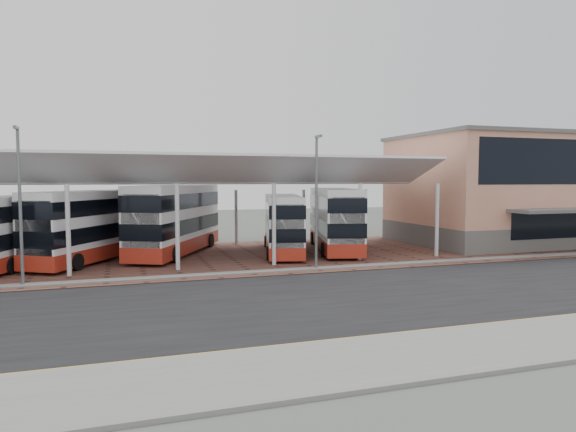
% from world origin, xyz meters
% --- Properties ---
extents(ground, '(140.00, 140.00, 0.00)m').
position_xyz_m(ground, '(0.00, 0.00, 0.00)').
color(ground, '#4E524C').
extents(road, '(120.00, 14.00, 0.02)m').
position_xyz_m(road, '(0.00, -1.00, 0.01)').
color(road, black).
rests_on(road, ground).
extents(forecourt, '(72.00, 16.00, 0.06)m').
position_xyz_m(forecourt, '(2.00, 13.00, 0.03)').
color(forecourt, brown).
rests_on(forecourt, ground).
extents(sidewalk, '(120.00, 4.00, 0.14)m').
position_xyz_m(sidewalk, '(0.00, -9.00, 0.07)').
color(sidewalk, slate).
rests_on(sidewalk, ground).
extents(north_kerb, '(120.00, 0.80, 0.14)m').
position_xyz_m(north_kerb, '(0.00, 6.20, 0.07)').
color(north_kerb, slate).
rests_on(north_kerb, ground).
extents(yellow_line_near, '(120.00, 0.12, 0.01)m').
position_xyz_m(yellow_line_near, '(0.00, -7.00, 0.03)').
color(yellow_line_near, yellow).
rests_on(yellow_line_near, road).
extents(yellow_line_far, '(120.00, 0.12, 0.01)m').
position_xyz_m(yellow_line_far, '(0.00, -6.70, 0.03)').
color(yellow_line_far, yellow).
rests_on(yellow_line_far, road).
extents(canopy, '(37.00, 11.63, 7.07)m').
position_xyz_m(canopy, '(-6.00, 13.94, 5.80)').
color(canopy, silver).
rests_on(canopy, ground).
extents(terminal, '(18.40, 14.40, 9.25)m').
position_xyz_m(terminal, '(23.00, 13.92, 4.66)').
color(terminal, '#5D5B58').
rests_on(terminal, ground).
extents(lamp_west, '(0.16, 0.90, 8.07)m').
position_xyz_m(lamp_west, '(-14.00, 6.27, 4.36)').
color(lamp_west, slate).
rests_on(lamp_west, ground).
extents(lamp_east, '(0.16, 0.90, 8.07)m').
position_xyz_m(lamp_east, '(2.00, 6.27, 4.36)').
color(lamp_east, slate).
rests_on(lamp_east, ground).
extents(bus_1, '(5.88, 10.85, 4.39)m').
position_xyz_m(bus_1, '(-15.19, 13.58, 2.24)').
color(bus_1, white).
rests_on(bus_1, forecourt).
extents(bus_2, '(8.03, 11.07, 4.67)m').
position_xyz_m(bus_2, '(-10.98, 13.89, 2.38)').
color(bus_2, white).
rests_on(bus_2, forecourt).
extents(bus_3, '(7.94, 12.08, 5.00)m').
position_xyz_m(bus_3, '(-5.37, 15.38, 2.54)').
color(bus_3, white).
rests_on(bus_3, forecourt).
extents(bus_4, '(4.84, 10.55, 4.24)m').
position_xyz_m(bus_4, '(2.14, 13.36, 2.17)').
color(bus_4, white).
rests_on(bus_4, forecourt).
extents(bus_5, '(5.51, 11.74, 4.72)m').
position_xyz_m(bus_5, '(6.40, 13.67, 2.40)').
color(bus_5, white).
rests_on(bus_5, forecourt).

